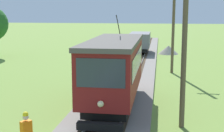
{
  "coord_description": "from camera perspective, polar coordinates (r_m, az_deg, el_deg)",
  "views": [
    {
      "loc": [
        2.41,
        -0.92,
        5.36
      ],
      "look_at": [
        -0.39,
        17.59,
        2.05
      ],
      "focal_mm": 50.74,
      "sensor_mm": 36.0,
      "label": 1
    }
  ],
  "objects": [
    {
      "name": "red_tram",
      "position": [
        17.19,
        0.41,
        -0.6
      ],
      "size": [
        2.6,
        8.54,
        4.79
      ],
      "color": "maroon",
      "rests_on": "rail_right"
    },
    {
      "name": "freight_car",
      "position": [
        39.19,
        5.04,
        4.41
      ],
      "size": [
        2.4,
        5.2,
        2.31
      ],
      "color": "slate",
      "rests_on": "rail_right"
    },
    {
      "name": "utility_pole_near_tram",
      "position": [
        14.65,
        12.91,
        3.73
      ],
      "size": [
        1.4,
        0.63,
        7.45
      ],
      "color": "brown",
      "rests_on": "ground"
    },
    {
      "name": "utility_pole_mid",
      "position": [
        27.29,
        11.0,
        7.32
      ],
      "size": [
        1.4,
        0.6,
        8.13
      ],
      "color": "brown",
      "rests_on": "ground"
    },
    {
      "name": "gravel_pile",
      "position": [
        39.92,
        10.14,
        2.91
      ],
      "size": [
        2.48,
        2.48,
        1.05
      ],
      "primitive_type": "cone",
      "color": "gray",
      "rests_on": "ground"
    }
  ]
}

